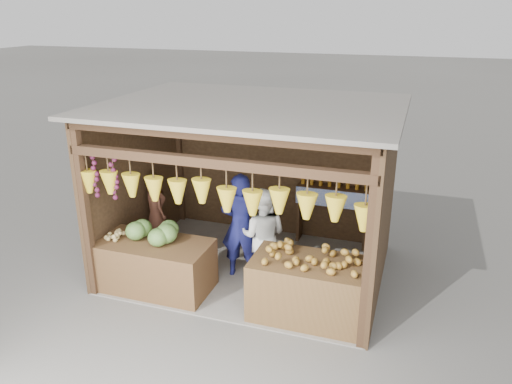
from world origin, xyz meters
TOP-DOWN VIEW (x-y plane):
  - ground at (0.00, 0.00)m, footprint 80.00×80.00m
  - stall_structure at (-0.03, -0.04)m, footprint 4.30×3.30m
  - back_shelf at (1.05, 1.28)m, footprint 1.25×0.32m
  - counter_left at (-1.17, -1.02)m, footprint 1.69×0.85m
  - counter_right at (1.18, -1.01)m, footprint 1.56×0.85m
  - stool at (-1.76, 0.15)m, footprint 0.32×0.32m
  - man_standing at (-0.08, -0.25)m, footprint 0.67×0.49m
  - woman_standing at (0.28, -0.26)m, footprint 0.78×0.63m
  - vendor_seated at (-1.76, 0.15)m, footprint 0.61×0.59m
  - melon_pile at (-1.16, -0.93)m, footprint 1.00×0.50m
  - tanfruit_pile at (-1.77, -1.06)m, footprint 0.34×0.40m
  - mango_pile at (1.19, -1.02)m, footprint 1.40×0.64m

SIDE VIEW (x-z plane):
  - ground at x=0.00m, z-range 0.00..0.00m
  - stool at x=-1.76m, z-range 0.00..0.30m
  - counter_left at x=-1.17m, z-range 0.00..0.76m
  - counter_right at x=1.18m, z-range 0.00..0.84m
  - woman_standing at x=0.28m, z-range 0.00..1.49m
  - tanfruit_pile at x=-1.77m, z-range 0.76..0.89m
  - vendor_seated at x=-1.76m, z-range 0.30..1.35m
  - man_standing at x=-0.08m, z-range 0.00..1.68m
  - back_shelf at x=1.05m, z-range 0.21..1.54m
  - melon_pile at x=-1.16m, z-range 0.76..1.08m
  - mango_pile at x=1.19m, z-range 0.84..1.06m
  - stall_structure at x=-0.03m, z-range 0.34..3.00m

